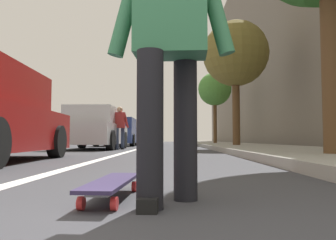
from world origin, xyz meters
TOP-DOWN VIEW (x-y plane):
  - ground_plane at (10.00, 0.00)m, footprint 80.00×80.00m
  - lane_stripe_white at (20.00, 1.06)m, footprint 52.00×0.16m
  - sidewalk_curb at (18.00, -3.13)m, footprint 52.00×3.20m
  - building_facade at (22.00, -5.86)m, footprint 40.00×1.20m
  - skateboard at (1.37, 0.15)m, footprint 0.85×0.24m
  - skater_person at (1.23, -0.20)m, footprint 0.45×0.72m
  - parked_car_mid at (11.22, 2.61)m, footprint 4.10×1.91m
  - parked_car_far at (16.85, 2.70)m, footprint 4.05×2.04m
  - parked_car_end at (23.22, 2.80)m, footprint 4.35×1.95m
  - traffic_light at (21.42, 1.46)m, footprint 0.33×0.28m
  - street_tree_mid at (12.50, -2.73)m, footprint 2.64×2.64m
  - street_tree_far at (19.07, -2.73)m, footprint 1.99×1.99m
  - pedestrian_distant at (10.97, 1.66)m, footprint 0.42×0.66m

SIDE VIEW (x-z plane):
  - ground_plane at x=10.00m, z-range 0.00..0.00m
  - lane_stripe_white at x=20.00m, z-range 0.00..0.01m
  - sidewalk_curb at x=18.00m, z-range 0.00..0.13m
  - skateboard at x=1.37m, z-range 0.04..0.15m
  - parked_car_far at x=16.85m, z-range -0.04..1.43m
  - parked_car_end at x=23.22m, z-range -0.03..1.45m
  - parked_car_mid at x=11.22m, z-range -0.03..1.46m
  - pedestrian_distant at x=10.97m, z-range 0.11..1.62m
  - skater_person at x=1.23m, z-range 0.12..1.76m
  - traffic_light at x=21.42m, z-range 0.84..5.28m
  - street_tree_far at x=19.07m, z-range 1.16..5.53m
  - street_tree_mid at x=12.50m, z-range 1.21..6.34m
  - building_facade at x=22.00m, z-range 0.00..13.35m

